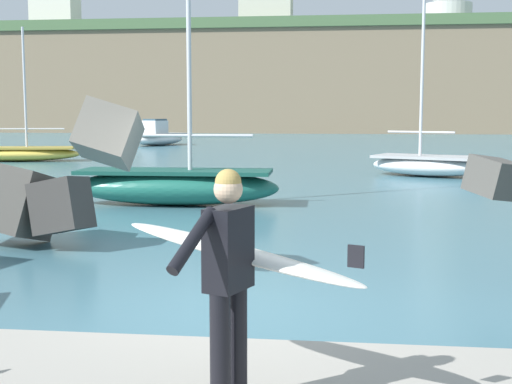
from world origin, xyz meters
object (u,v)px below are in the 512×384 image
Objects in this scene: boat_mid_centre at (428,164)px; station_building_central at (266,0)px; surfer_with_board at (232,267)px; station_building_west at (55,13)px; boat_far_centre at (158,137)px; boat_near_centre at (175,184)px; boat_mid_right at (18,153)px.

boat_mid_centre is 64.36m from station_building_central.
surfer_with_board is 0.32× the size of station_building_west.
station_building_west is 0.95× the size of station_building_central.
boat_mid_centre is at bearing 79.11° from surfer_with_board.
station_building_central is at bearing 95.73° from surfer_with_board.
station_building_west reaches higher than boat_far_centre.
station_building_west is (-38.93, 90.17, 15.07)m from surfer_with_board.
boat_near_centre is 33.32m from boat_far_centre.
boat_mid_right is 17.23m from boat_far_centre.
surfer_with_board is 84.69m from station_building_central.
station_building_central is (-12.52, 61.08, 15.95)m from boat_mid_centre.
surfer_with_board is 0.31× the size of station_building_central.
boat_far_centre is at bearing 125.91° from boat_mid_centre.
boat_mid_right is at bearing -69.08° from station_building_west.
station_building_central is (-4.87, 70.28, 15.87)m from boat_near_centre.
boat_near_centre is at bearing -52.43° from boat_mid_right.
boat_mid_right reaches higher than boat_far_centre.
boat_mid_right is at bearing 163.02° from boat_mid_centre.
boat_near_centre reaches higher than boat_far_centre.
boat_mid_right is 68.76m from station_building_west.
boat_mid_right is 1.21× the size of boat_far_centre.
surfer_with_board is 31.53m from boat_mid_right.
boat_mid_right is at bearing 127.57° from boat_near_centre.
station_building_central is (-8.32, 82.91, 15.14)m from surfer_with_board.
surfer_with_board is 0.38× the size of boat_far_centre.
boat_mid_centre is 1.05× the size of boat_mid_right.
boat_far_centre is 41.52m from station_building_central.
station_building_central is at bearing 83.92° from boat_far_centre.
boat_mid_centre reaches higher than surfer_with_board.
station_building_west is at bearing 166.65° from station_building_central.
boat_far_centre is at bearing -96.08° from station_building_central.
surfer_with_board is at bearing -66.65° from station_building_west.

